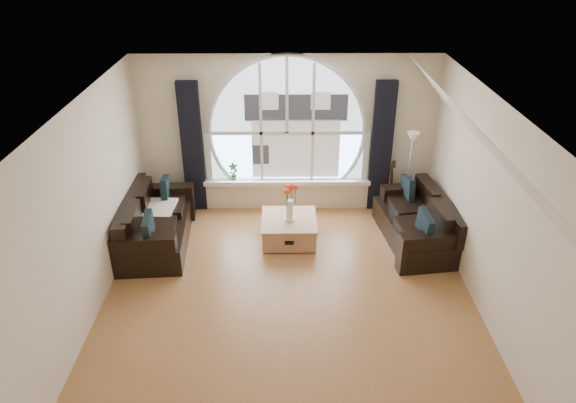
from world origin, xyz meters
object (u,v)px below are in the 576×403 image
at_px(potted_plant, 233,171).
at_px(vase_flowers, 290,198).
at_px(sofa_right, 417,219).
at_px(coffee_chest, 289,228).
at_px(floor_lamp, 408,178).
at_px(sofa_left, 156,222).
at_px(guitar, 390,187).

bearing_deg(potted_plant, vase_flowers, -49.41).
height_order(sofa_right, coffee_chest, sofa_right).
xyz_separation_m(sofa_right, floor_lamp, (-0.04, 0.66, 0.40)).
bearing_deg(sofa_left, sofa_right, -3.42).
bearing_deg(potted_plant, sofa_right, -21.27).
bearing_deg(sofa_left, potted_plant, 42.89).
distance_m(guitar, potted_plant, 2.71).
distance_m(sofa_right, coffee_chest, 2.02).
relative_size(sofa_right, vase_flowers, 2.53).
bearing_deg(sofa_right, floor_lamp, 86.09).
bearing_deg(coffee_chest, floor_lamp, 16.83).
xyz_separation_m(sofa_right, vase_flowers, (-2.00, 0.03, 0.38)).
bearing_deg(floor_lamp, sofa_right, -86.33).
bearing_deg(potted_plant, coffee_chest, -48.90).
height_order(sofa_right, vase_flowers, vase_flowers).
distance_m(sofa_right, potted_plant, 3.19).
bearing_deg(potted_plant, guitar, -5.51).
height_order(coffee_chest, potted_plant, potted_plant).
xyz_separation_m(guitar, potted_plant, (-2.69, 0.26, 0.18)).
xyz_separation_m(coffee_chest, vase_flowers, (0.01, -0.03, 0.56)).
height_order(sofa_left, guitar, guitar).
relative_size(vase_flowers, floor_lamp, 0.44).
relative_size(sofa_right, guitar, 1.67).
xyz_separation_m(sofa_right, potted_plant, (-2.96, 1.15, 0.31)).
xyz_separation_m(sofa_right, coffee_chest, (-2.01, 0.06, -0.19)).
distance_m(sofa_left, potted_plant, 1.66).
bearing_deg(vase_flowers, potted_plant, 130.59).
xyz_separation_m(vase_flowers, floor_lamp, (1.96, 0.63, 0.02)).
distance_m(vase_flowers, floor_lamp, 2.06).
relative_size(sofa_right, potted_plant, 5.60).
bearing_deg(coffee_chest, sofa_left, -177.42).
relative_size(guitar, potted_plant, 3.35).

